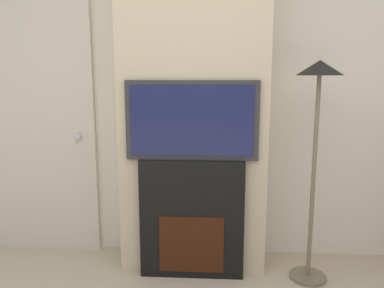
% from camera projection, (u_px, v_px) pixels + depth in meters
% --- Properties ---
extents(wall_back, '(6.00, 0.06, 2.70)m').
position_uv_depth(wall_back, '(195.00, 90.00, 2.98)').
color(wall_back, silver).
rests_on(wall_back, ground_plane).
extents(chimney_breast, '(1.07, 0.39, 2.70)m').
position_uv_depth(chimney_breast, '(194.00, 91.00, 2.76)').
color(chimney_breast, beige).
rests_on(chimney_breast, ground_plane).
extents(fireplace, '(0.75, 0.15, 0.88)m').
position_uv_depth(fireplace, '(192.00, 218.00, 2.73)').
color(fireplace, black).
rests_on(fireplace, ground_plane).
extents(television, '(0.93, 0.07, 0.56)m').
position_uv_depth(television, '(192.00, 121.00, 2.60)').
color(television, '#2D2D33').
rests_on(television, fireplace).
extents(floor_lamp, '(0.31, 0.31, 1.56)m').
position_uv_depth(floor_lamp, '(317.00, 110.00, 2.52)').
color(floor_lamp, '#726651').
rests_on(floor_lamp, ground_plane).
extents(entry_door, '(0.88, 0.09, 2.03)m').
position_uv_depth(entry_door, '(43.00, 131.00, 3.06)').
color(entry_door, beige).
rests_on(entry_door, ground_plane).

